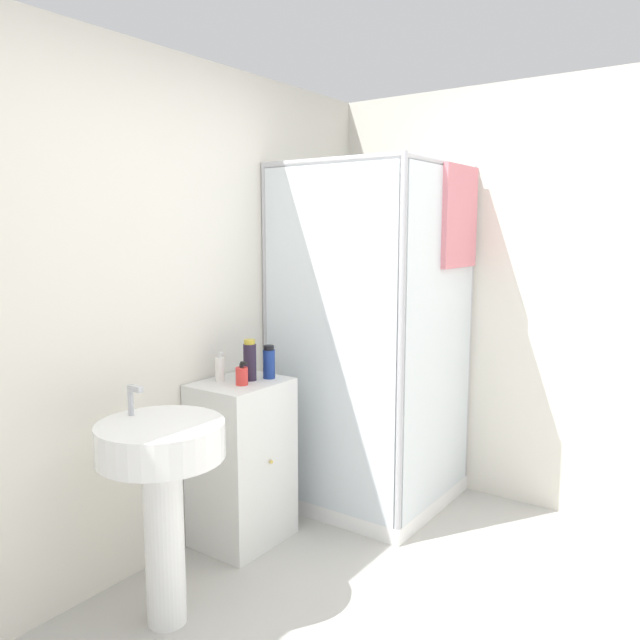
% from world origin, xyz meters
% --- Properties ---
extents(wall_back, '(6.40, 0.06, 2.50)m').
position_xyz_m(wall_back, '(0.00, 1.70, 1.25)').
color(wall_back, silver).
rests_on(wall_back, ground_plane).
extents(wall_right, '(0.06, 6.40, 2.50)m').
position_xyz_m(wall_right, '(1.70, 0.00, 1.25)').
color(wall_right, silver).
rests_on(wall_right, ground_plane).
extents(shower_enclosure, '(0.92, 0.95, 2.03)m').
position_xyz_m(shower_enclosure, '(1.16, 1.12, 0.56)').
color(shower_enclosure, white).
rests_on(shower_enclosure, ground_plane).
extents(vanity_cabinet, '(0.47, 0.40, 0.87)m').
position_xyz_m(vanity_cabinet, '(0.34, 1.47, 0.44)').
color(vanity_cabinet, silver).
rests_on(vanity_cabinet, ground_plane).
extents(sink, '(0.52, 0.52, 1.01)m').
position_xyz_m(sink, '(-0.38, 1.25, 0.66)').
color(sink, white).
rests_on(sink, ground_plane).
extents(soap_dispenser, '(0.06, 0.06, 0.12)m').
position_xyz_m(soap_dispenser, '(0.29, 1.42, 0.92)').
color(soap_dispenser, red).
rests_on(soap_dispenser, vanity_cabinet).
extents(shampoo_bottle_tall_black, '(0.07, 0.07, 0.22)m').
position_xyz_m(shampoo_bottle_tall_black, '(0.39, 1.45, 0.98)').
color(shampoo_bottle_tall_black, '#281E33').
rests_on(shampoo_bottle_tall_black, vanity_cabinet).
extents(shampoo_bottle_blue, '(0.06, 0.06, 0.18)m').
position_xyz_m(shampoo_bottle_blue, '(0.49, 1.40, 0.96)').
color(shampoo_bottle_blue, navy).
rests_on(shampoo_bottle_blue, vanity_cabinet).
extents(lotion_bottle_white, '(0.05, 0.05, 0.16)m').
position_xyz_m(lotion_bottle_white, '(0.29, 1.57, 0.94)').
color(lotion_bottle_white, white).
rests_on(lotion_bottle_white, vanity_cabinet).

